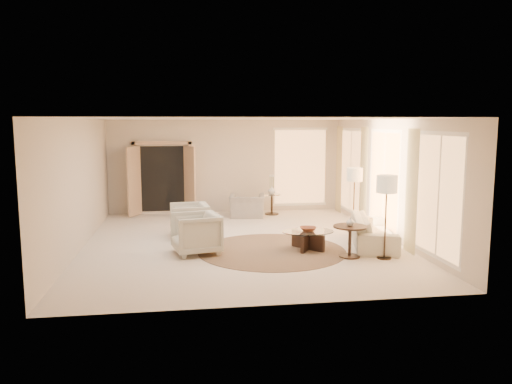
{
  "coord_description": "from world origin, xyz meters",
  "views": [
    {
      "loc": [
        -1.27,
        -11.07,
        2.73
      ],
      "look_at": [
        0.4,
        0.4,
        1.1
      ],
      "focal_mm": 35.0,
      "sensor_mm": 36.0,
      "label": 1
    }
  ],
  "objects": [
    {
      "name": "french_doors",
      "position": [
        -1.9,
        3.82,
        1.07
      ],
      "size": [
        1.95,
        0.66,
        2.16
      ],
      "color": "tan",
      "rests_on": "room"
    },
    {
      "name": "end_vase",
      "position": [
        2.04,
        -1.56,
        0.73
      ],
      "size": [
        0.2,
        0.2,
        0.18
      ],
      "primitive_type": "imported",
      "rotation": [
        0.0,
        0.0,
        -0.21
      ],
      "color": "silver",
      "rests_on": "end_table"
    },
    {
      "name": "curtains_right",
      "position": [
        3.4,
        1.0,
        1.3
      ],
      "size": [
        0.06,
        5.2,
        2.6
      ],
      "primitive_type": null,
      "color": "#C3B682",
      "rests_on": "room"
    },
    {
      "name": "end_table",
      "position": [
        2.04,
        -1.56,
        0.44
      ],
      "size": [
        0.69,
        0.69,
        0.65
      ],
      "rotation": [
        0.0,
        0.0,
        -0.06
      ],
      "color": "black",
      "rests_on": "room"
    },
    {
      "name": "sofa",
      "position": [
        2.9,
        -0.66,
        0.32
      ],
      "size": [
        1.43,
        2.37,
        0.65
      ],
      "primitive_type": "imported",
      "rotation": [
        0.0,
        0.0,
        1.3
      ],
      "color": "beige",
      "rests_on": "room"
    },
    {
      "name": "accent_chair",
      "position": [
        0.52,
        3.04,
        0.44
      ],
      "size": [
        1.08,
        0.79,
        0.87
      ],
      "primitive_type": "imported",
      "rotation": [
        0.0,
        0.0,
        2.99
      ],
      "color": "gray",
      "rests_on": "room"
    },
    {
      "name": "floor_lamp_far",
      "position": [
        2.7,
        -1.77,
        1.44
      ],
      "size": [
        0.41,
        0.41,
        1.69
      ],
      "rotation": [
        0.0,
        0.0,
        -0.24
      ],
      "color": "black",
      "rests_on": "room"
    },
    {
      "name": "armchair_right",
      "position": [
        -1.04,
        -0.83,
        0.47
      ],
      "size": [
        1.02,
        1.07,
        0.94
      ],
      "primitive_type": "imported",
      "rotation": [
        0.0,
        0.0,
        -1.36
      ],
      "color": "beige",
      "rests_on": "room"
    },
    {
      "name": "side_table",
      "position": [
        1.3,
        3.33,
        0.37
      ],
      "size": [
        0.53,
        0.53,
        0.62
      ],
      "rotation": [
        0.0,
        0.0,
        -0.13
      ],
      "color": "black",
      "rests_on": "room"
    },
    {
      "name": "window_back_corner",
      "position": [
        2.3,
        3.95,
        1.35
      ],
      "size": [
        1.7,
        0.1,
        2.4
      ],
      "primitive_type": null,
      "color": "#EBA45E",
      "rests_on": "room"
    },
    {
      "name": "room",
      "position": [
        0.0,
        0.0,
        1.4
      ],
      "size": [
        7.04,
        8.04,
        2.83
      ],
      "color": "silver",
      "rests_on": "ground"
    },
    {
      "name": "armchair_left",
      "position": [
        -1.16,
        0.74,
        0.44
      ],
      "size": [
        0.89,
        0.94,
        0.89
      ],
      "primitive_type": "imported",
      "rotation": [
        0.0,
        0.0,
        -1.48
      ],
      "color": "beige",
      "rests_on": "room"
    },
    {
      "name": "area_rug",
      "position": [
        0.56,
        -0.84,
        0.01
      ],
      "size": [
        3.48,
        3.48,
        0.01
      ],
      "primitive_type": "cylinder",
      "rotation": [
        0.0,
        0.0,
        0.11
      ],
      "color": "#412D1F",
      "rests_on": "room"
    },
    {
      "name": "floor_lamp_near",
      "position": [
        2.9,
        0.68,
        1.37
      ],
      "size": [
        0.39,
        0.39,
        1.61
      ],
      "rotation": [
        0.0,
        0.0,
        -0.1
      ],
      "color": "black",
      "rests_on": "room"
    },
    {
      "name": "side_vase",
      "position": [
        1.3,
        3.33,
        0.73
      ],
      "size": [
        0.3,
        0.3,
        0.24
      ],
      "primitive_type": "imported",
      "rotation": [
        0.0,
        0.0,
        0.43
      ],
      "color": "silver",
      "rests_on": "side_table"
    },
    {
      "name": "coffee_table",
      "position": [
        1.35,
        -0.86,
        0.26
      ],
      "size": [
        1.2,
        1.2,
        0.41
      ],
      "rotation": [
        0.0,
        0.0,
        0.08
      ],
      "color": "black",
      "rests_on": "room"
    },
    {
      "name": "bowl",
      "position": [
        1.35,
        -0.86,
        0.45
      ],
      "size": [
        0.4,
        0.4,
        0.09
      ],
      "primitive_type": "imported",
      "rotation": [
        0.0,
        0.0,
        -0.13
      ],
      "color": "brown",
      "rests_on": "coffee_table"
    },
    {
      "name": "windows_right",
      "position": [
        3.45,
        0.1,
        1.35
      ],
      "size": [
        0.1,
        6.4,
        2.4
      ],
      "primitive_type": null,
      "color": "#EBA45E",
      "rests_on": "room"
    }
  ]
}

